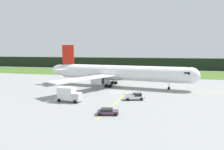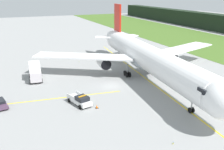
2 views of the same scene
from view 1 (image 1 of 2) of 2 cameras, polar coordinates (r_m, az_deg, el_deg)
ground at (r=60.52m, az=1.52°, el=-5.14°), size 320.00×320.00×0.00m
grass_verge at (r=111.00m, az=6.60°, el=0.65°), size 320.00×35.12×0.04m
distant_tree_line at (r=137.21m, az=7.79°, el=3.59°), size 288.00×7.64×7.87m
taxiway_centerline_main at (r=69.42m, az=2.37°, el=-3.49°), size 73.49×7.91×0.01m
taxiway_centerline_spur at (r=48.35m, az=1.26°, el=-8.41°), size 2.96×25.75×0.01m
airliner at (r=68.80m, az=1.92°, el=0.61°), size 56.41×48.71×15.44m
ops_pickup_truck at (r=51.07m, az=6.97°, el=-6.55°), size 5.73×3.40×1.94m
catering_truck at (r=50.09m, az=-13.16°, el=-5.75°), size 6.30×3.05×3.95m
staff_car at (r=39.50m, az=-1.37°, el=-11.06°), size 4.68×2.74×1.30m
apron_cone at (r=53.20m, az=9.91°, el=-6.70°), size 0.50×0.50×0.63m
taxiway_edge_light_east at (r=59.77m, az=23.96°, el=-5.76°), size 0.12×0.12×0.38m
taxiway_edge_light_west at (r=66.75m, az=-16.58°, el=-4.07°), size 0.12×0.12×0.38m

